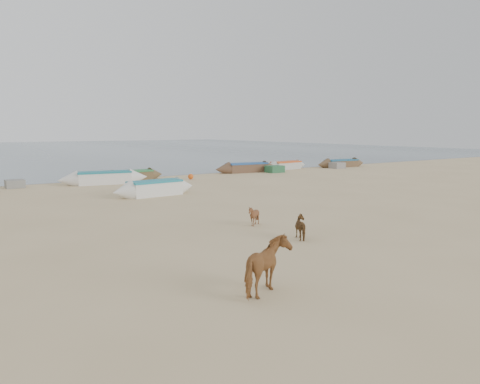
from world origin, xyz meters
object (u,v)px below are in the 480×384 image
object	(u,v)px
calf_right	(303,227)
near_canoe	(155,188)
cow_adult	(267,266)
calf_front	(254,216)

from	to	relation	value
calf_right	near_canoe	xyz separation A→B (m)	(0.12, 13.57, 0.03)
cow_adult	calf_front	bearing A→B (deg)	-62.63
calf_front	near_canoe	bearing A→B (deg)	-171.46
calf_front	calf_right	world-z (taller)	calf_right
calf_right	near_canoe	bearing A→B (deg)	-1.75
calf_front	near_canoe	world-z (taller)	near_canoe
cow_adult	near_canoe	world-z (taller)	cow_adult
calf_right	near_canoe	size ratio (longest dim) A/B	0.16
cow_adult	calf_right	xyz separation A→B (m)	(4.65, 3.86, -0.26)
cow_adult	calf_front	xyz separation A→B (m)	(4.53, 6.83, -0.27)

